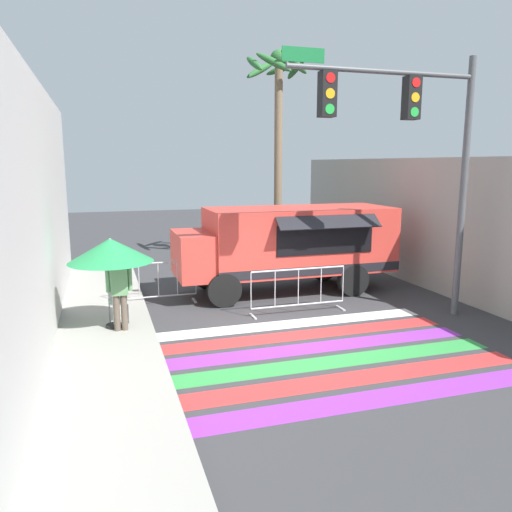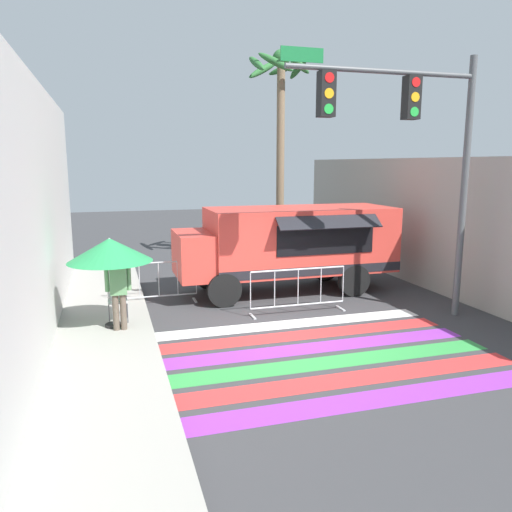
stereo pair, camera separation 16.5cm
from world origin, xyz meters
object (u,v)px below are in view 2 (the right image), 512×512
Objects in this scene: food_truck at (284,243)px; barricade_front at (298,291)px; folding_chair at (117,297)px; traffic_signal_pole at (411,133)px; patio_umbrella at (110,250)px; barricade_side at (159,283)px; vendor_person at (118,287)px; palm_tree at (280,108)px.

food_truck is 2.50× the size of barricade_front.
food_truck reaches higher than folding_chair.
traffic_signal_pole is 3.09× the size of patio_umbrella.
food_truck reaches higher than barricade_side.
barricade_side is (1.04, 2.28, -0.52)m from vendor_person.
food_truck is 3.16× the size of patio_umbrella.
barricade_front is at bearing -29.93° from barricade_side.
traffic_signal_pole is at bearing -13.95° from folding_chair.
folding_chair is at bearing 108.82° from vendor_person.
barricade_front is at bearing 23.70° from vendor_person.
barricade_side is at bearing -137.78° from palm_tree.
food_truck is at bearing -107.21° from palm_tree.
barricade_front reaches higher than folding_chair.
barricade_side is at bearing 82.59° from vendor_person.
palm_tree is at bearing 44.44° from folding_chair.
patio_umbrella is 4.48m from barricade_front.
traffic_signal_pole is 6.90m from patio_umbrella.
patio_umbrella is 2.17× the size of folding_chair.
palm_tree is (-0.43, 7.36, 1.24)m from traffic_signal_pole.
barricade_side is 0.26× the size of palm_tree.
food_truck is 6.87× the size of folding_chair.
barricade_side is at bearing 150.07° from barricade_front.
barricade_front is (4.19, -0.23, -0.12)m from folding_chair.
barricade_front is at bearing -105.02° from palm_tree.
vendor_person is 0.22× the size of palm_tree.
patio_umbrella is (-4.67, -2.22, 0.38)m from food_truck.
traffic_signal_pole is at bearing -86.66° from palm_tree.
vendor_person is at bearing -173.48° from barricade_front.
patio_umbrella is 9.46m from palm_tree.
patio_umbrella is at bearing -133.09° from palm_tree.
vendor_person is (0.02, -0.71, 0.39)m from folding_chair.
barricade_front is at bearing -4.03° from folding_chair.
food_truck is at bearing 45.73° from vendor_person.
barricade_side is (1.06, 1.57, -0.13)m from folding_chair.
palm_tree reaches higher than barricade_front.
folding_chair is at bearing 166.94° from traffic_signal_pole.
barricade_side is (-3.49, -0.19, -0.87)m from food_truck.
folding_chair is (0.11, 0.45, -1.12)m from patio_umbrella.
barricade_front is 1.23× the size of barricade_side.
palm_tree is (1.65, 6.14, 4.92)m from barricade_front.
barricade_side is at bearing 55.04° from folding_chair.
barricade_front is 0.33× the size of palm_tree.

